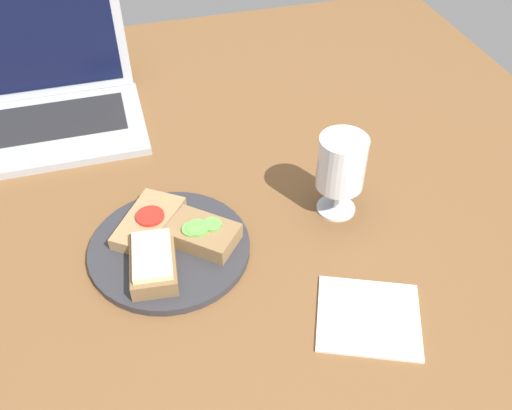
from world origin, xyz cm
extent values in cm
cube|color=brown|center=(0.00, 0.00, 1.50)|extent=(140.00, 140.00, 3.00)
cylinder|color=#333338|center=(-7.86, -5.62, 3.60)|extent=(23.46, 23.46, 1.20)
cube|color=brown|center=(-10.60, -9.72, 5.47)|extent=(7.27, 10.93, 2.54)
cube|color=#F4EAB7|center=(-10.60, -9.72, 7.21)|extent=(6.17, 9.29, 0.94)
cube|color=#937047|center=(-2.95, -5.94, 5.49)|extent=(11.72, 11.36, 2.58)
cylinder|color=#6BB74C|center=(-1.40, -5.93, 7.02)|extent=(2.75, 2.75, 0.47)
cylinder|color=#6BB74C|center=(-3.60, -6.08, 7.02)|extent=(3.29, 3.29, 0.48)
cylinder|color=#6BB74C|center=(-4.39, -6.03, 6.97)|extent=(2.89, 2.89, 0.38)
cube|color=#A88456|center=(-10.04, -1.20, 5.19)|extent=(12.40, 13.69, 1.96)
cylinder|color=red|center=(-9.73, -1.13, 6.41)|extent=(4.20, 4.20, 0.48)
cylinder|color=white|center=(18.85, -3.84, 3.20)|extent=(6.07, 6.07, 0.40)
cylinder|color=white|center=(18.85, -3.84, 5.75)|extent=(0.85, 0.85, 4.70)
cylinder|color=white|center=(18.85, -3.84, 12.34)|extent=(7.25, 7.25, 8.46)
cylinder|color=white|center=(18.85, -3.84, 11.61)|extent=(6.67, 6.67, 7.01)
cube|color=#ADAFB5|center=(-24.77, 29.28, 3.69)|extent=(35.47, 22.68, 1.39)
cube|color=#232326|center=(-24.77, 31.32, 4.47)|extent=(29.08, 12.47, 0.16)
cube|color=#ADAFB5|center=(-24.77, 42.60, 14.86)|extent=(34.76, 4.74, 21.09)
cube|color=black|center=(-24.77, 42.10, 14.86)|extent=(31.21, 3.48, 17.62)
cube|color=white|center=(15.20, -24.56, 3.20)|extent=(17.02, 16.37, 0.40)
camera|label=1|loc=(-11.19, -63.44, 64.76)|focal=40.00mm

